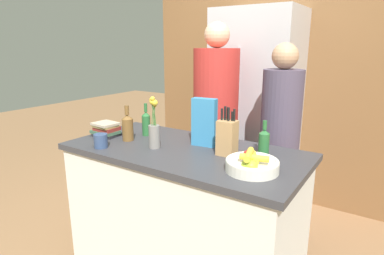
% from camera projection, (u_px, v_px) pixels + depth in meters
% --- Properties ---
extents(kitchen_island, '(1.56, 0.77, 0.94)m').
position_uv_depth(kitchen_island, '(184.00, 213.00, 2.20)').
color(kitchen_island, silver).
rests_on(kitchen_island, ground_plane).
extents(back_wall_wood, '(2.76, 0.12, 2.60)m').
position_uv_depth(back_wall_wood, '(273.00, 74.00, 3.31)').
color(back_wall_wood, brown).
rests_on(back_wall_wood, ground_plane).
extents(refrigerator, '(0.75, 0.63, 1.91)m').
position_uv_depth(refrigerator, '(255.00, 112.00, 3.12)').
color(refrigerator, '#B7B7BC').
rests_on(refrigerator, ground_plane).
extents(fruit_bowl, '(0.28, 0.28, 0.12)m').
position_uv_depth(fruit_bowl, '(252.00, 164.00, 1.69)').
color(fruit_bowl, silver).
rests_on(fruit_bowl, kitchen_island).
extents(knife_block, '(0.11, 0.09, 0.30)m').
position_uv_depth(knife_block, '(227.00, 137.00, 1.93)').
color(knife_block, tan).
rests_on(knife_block, kitchen_island).
extents(flower_vase, '(0.07, 0.07, 0.34)m').
position_uv_depth(flower_vase, '(154.00, 129.00, 2.06)').
color(flower_vase, gray).
rests_on(flower_vase, kitchen_island).
extents(cereal_box, '(0.17, 0.08, 0.32)m').
position_uv_depth(cereal_box, '(204.00, 122.00, 2.10)').
color(cereal_box, teal).
rests_on(cereal_box, kitchen_island).
extents(coffee_mug, '(0.12, 0.09, 0.09)m').
position_uv_depth(coffee_mug, '(101.00, 141.00, 2.09)').
color(coffee_mug, '#334770').
rests_on(coffee_mug, kitchen_island).
extents(book_stack, '(0.20, 0.17, 0.10)m').
position_uv_depth(book_stack, '(106.00, 130.00, 2.36)').
color(book_stack, '#232328').
rests_on(book_stack, kitchen_island).
extents(bottle_oil, '(0.06, 0.06, 0.24)m').
position_uv_depth(bottle_oil, '(146.00, 123.00, 2.37)').
color(bottle_oil, '#286633').
rests_on(bottle_oil, kitchen_island).
extents(bottle_vinegar, '(0.08, 0.08, 0.25)m').
position_uv_depth(bottle_vinegar, '(128.00, 127.00, 2.24)').
color(bottle_vinegar, brown).
rests_on(bottle_vinegar, kitchen_island).
extents(bottle_wine, '(0.07, 0.07, 0.21)m').
position_uv_depth(bottle_wine, '(264.00, 141.00, 1.95)').
color(bottle_wine, '#286633').
rests_on(bottle_wine, kitchen_island).
extents(person_at_sink, '(0.38, 0.38, 1.77)m').
position_uv_depth(person_at_sink, '(216.00, 118.00, 2.71)').
color(person_at_sink, '#383842').
rests_on(person_at_sink, ground_plane).
extents(person_in_blue, '(0.29, 0.29, 1.61)m').
position_uv_depth(person_in_blue, '(279.00, 138.00, 2.40)').
color(person_in_blue, '#383842').
rests_on(person_in_blue, ground_plane).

